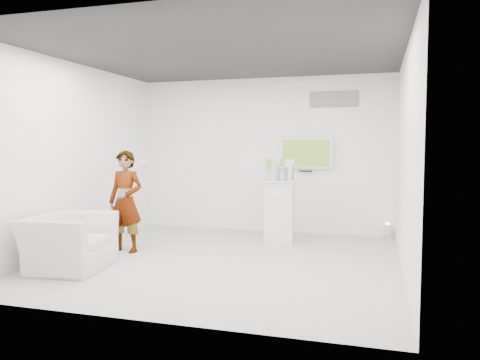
% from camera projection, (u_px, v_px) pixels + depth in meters
% --- Properties ---
extents(room, '(5.01, 5.01, 3.00)m').
position_uv_depth(room, '(223.00, 159.00, 6.79)').
color(room, '#B5AEA6').
rests_on(room, ground).
extents(tv, '(1.00, 0.08, 0.60)m').
position_uv_depth(tv, '(306.00, 153.00, 8.89)').
color(tv, silver).
rests_on(tv, room).
extents(logo_decal, '(0.90, 0.02, 0.30)m').
position_uv_depth(logo_decal, '(334.00, 99.00, 8.71)').
color(logo_decal, gray).
rests_on(logo_decal, room).
extents(person, '(0.61, 0.42, 1.61)m').
position_uv_depth(person, '(126.00, 201.00, 7.39)').
color(person, silver).
rests_on(person, room).
extents(armchair, '(1.12, 1.24, 0.74)m').
position_uv_depth(armchair, '(68.00, 242.00, 6.39)').
color(armchair, silver).
rests_on(armchair, room).
extents(pedestal, '(0.58, 0.58, 1.10)m').
position_uv_depth(pedestal, '(279.00, 211.00, 8.09)').
color(pedestal, silver).
rests_on(pedestal, room).
extents(floor_uplight, '(0.19, 0.19, 0.28)m').
position_uv_depth(floor_uplight, '(387.00, 231.00, 8.48)').
color(floor_uplight, white).
rests_on(floor_uplight, room).
extents(vitrine, '(0.45, 0.45, 0.36)m').
position_uv_depth(vitrine, '(280.00, 169.00, 8.04)').
color(vitrine, silver).
rests_on(vitrine, pedestal).
extents(console, '(0.06, 0.17, 0.23)m').
position_uv_depth(console, '(280.00, 173.00, 8.04)').
color(console, silver).
rests_on(console, pedestal).
extents(wii_remote, '(0.06, 0.16, 0.04)m').
position_uv_depth(wii_remote, '(144.00, 161.00, 7.40)').
color(wii_remote, silver).
rests_on(wii_remote, person).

